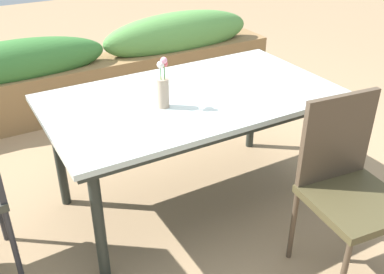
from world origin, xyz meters
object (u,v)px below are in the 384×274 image
Objects in this scene: chair_near_right at (348,181)px; planter_box at (107,68)px; flower_vase at (163,88)px; dining_table at (192,105)px.

chair_near_right is 0.28× the size of planter_box.
planter_box is (0.25, 1.65, -0.48)m from flower_vase.
planter_box is at bearing -75.98° from chair_near_right.
planter_box is at bearing 81.22° from flower_vase.
dining_table is at bearing 16.49° from flower_vase.
chair_near_right is 1.02m from flower_vase.
chair_near_right is at bearing -65.96° from dining_table.
flower_vase is 0.09× the size of planter_box.
flower_vase reaches higher than chair_near_right.
flower_vase is at bearing -98.78° from planter_box.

